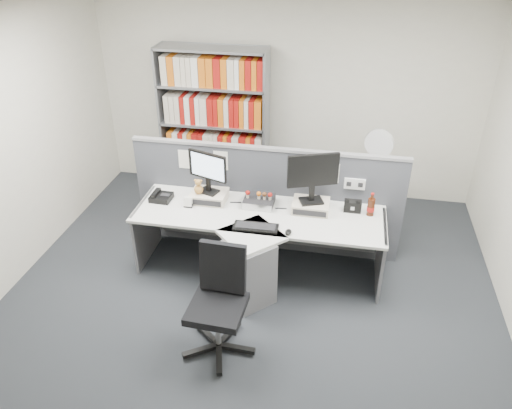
% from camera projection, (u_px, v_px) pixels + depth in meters
% --- Properties ---
extents(ground, '(5.50, 5.50, 0.00)m').
position_uv_depth(ground, '(243.00, 319.00, 4.85)').
color(ground, '#303439').
rests_on(ground, ground).
extents(room_shell, '(5.04, 5.54, 2.72)m').
position_uv_depth(room_shell, '(241.00, 151.00, 3.93)').
color(room_shell, silver).
rests_on(room_shell, ground).
extents(partition, '(3.00, 0.08, 1.27)m').
position_uv_depth(partition, '(266.00, 199.00, 5.57)').
color(partition, '#474A51').
rests_on(partition, ground).
extents(desk, '(2.60, 1.20, 0.72)m').
position_uv_depth(desk, '(255.00, 246.00, 5.12)').
color(desk, silver).
rests_on(desk, ground).
extents(monitor_riser_left, '(0.38, 0.31, 0.10)m').
position_uv_depth(monitor_riser_left, '(209.00, 196.00, 5.37)').
color(monitor_riser_left, beige).
rests_on(monitor_riser_left, desk).
extents(monitor_riser_right, '(0.38, 0.31, 0.10)m').
position_uv_depth(monitor_riser_right, '(311.00, 206.00, 5.20)').
color(monitor_riser_right, beige).
rests_on(monitor_riser_right, desk).
extents(monitor_left, '(0.44, 0.20, 0.46)m').
position_uv_depth(monitor_left, '(208.00, 169.00, 5.21)').
color(monitor_left, black).
rests_on(monitor_left, monitor_riser_left).
extents(monitor_right, '(0.51, 0.24, 0.54)m').
position_uv_depth(monitor_right, '(313.00, 174.00, 5.01)').
color(monitor_right, black).
rests_on(monitor_right, monitor_riser_right).
extents(desktop_pc, '(0.31, 0.28, 0.08)m').
position_uv_depth(desktop_pc, '(259.00, 201.00, 5.30)').
color(desktop_pc, black).
rests_on(desktop_pc, desk).
extents(figurines, '(0.29, 0.05, 0.09)m').
position_uv_depth(figurines, '(260.00, 195.00, 5.23)').
color(figurines, beige).
rests_on(figurines, desktop_pc).
extents(keyboard, '(0.45, 0.18, 0.03)m').
position_uv_depth(keyboard, '(256.00, 227.00, 4.92)').
color(keyboard, black).
rests_on(keyboard, desk).
extents(mouse, '(0.06, 0.10, 0.04)m').
position_uv_depth(mouse, '(288.00, 232.00, 4.83)').
color(mouse, black).
rests_on(mouse, desk).
extents(desk_phone, '(0.23, 0.21, 0.10)m').
position_uv_depth(desk_phone, '(161.00, 197.00, 5.39)').
color(desk_phone, black).
rests_on(desk_phone, desk).
extents(desk_calendar, '(0.09, 0.07, 0.11)m').
position_uv_depth(desk_calendar, '(188.00, 203.00, 5.26)').
color(desk_calendar, black).
rests_on(desk_calendar, desk).
extents(plush_toy, '(0.10, 0.10, 0.17)m').
position_uv_depth(plush_toy, '(199.00, 188.00, 5.29)').
color(plush_toy, '#BC863E').
rests_on(plush_toy, monitor_riser_left).
extents(speaker, '(0.18, 0.10, 0.12)m').
position_uv_depth(speaker, '(353.00, 206.00, 5.18)').
color(speaker, black).
rests_on(speaker, desk).
extents(cola_bottle, '(0.08, 0.08, 0.25)m').
position_uv_depth(cola_bottle, '(371.00, 207.00, 5.09)').
color(cola_bottle, '#3F190A').
rests_on(cola_bottle, desk).
extents(shelving_unit, '(1.41, 0.40, 2.00)m').
position_uv_depth(shelving_unit, '(214.00, 126.00, 6.56)').
color(shelving_unit, gray).
rests_on(shelving_unit, ground).
extents(filing_cabinet, '(0.45, 0.61, 0.70)m').
position_uv_depth(filing_cabinet, '(371.00, 199.00, 6.16)').
color(filing_cabinet, gray).
rests_on(filing_cabinet, ground).
extents(desk_fan, '(0.34, 0.20, 0.57)m').
position_uv_depth(desk_fan, '(379.00, 147.00, 5.80)').
color(desk_fan, white).
rests_on(desk_fan, filing_cabinet).
extents(office_chair, '(0.63, 0.66, 0.99)m').
position_uv_depth(office_chair, '(219.00, 298.00, 4.32)').
color(office_chair, silver).
rests_on(office_chair, ground).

